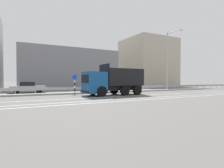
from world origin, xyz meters
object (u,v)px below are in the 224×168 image
Objects in this scene: median_road_sign at (75,84)px; street_lamp_1 at (168,58)px; parked_car_3 at (28,87)px; dump_truck at (107,84)px.

street_lamp_1 is at bearing -0.36° from median_road_sign.
parked_car_3 is (-20.20, 4.69, -4.49)m from street_lamp_1.
dump_truck is 0.74× the size of street_lamp_1.
dump_truck is 13.77m from street_lamp_1.
median_road_sign is 15.76m from street_lamp_1.
street_lamp_1 reaches higher than median_road_sign.
parked_car_3 is (-7.47, 8.18, -0.56)m from dump_truck.
dump_truck is 11.09m from parked_car_3.
median_road_sign is 0.55× the size of parked_car_3.
dump_truck reaches higher than median_road_sign.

